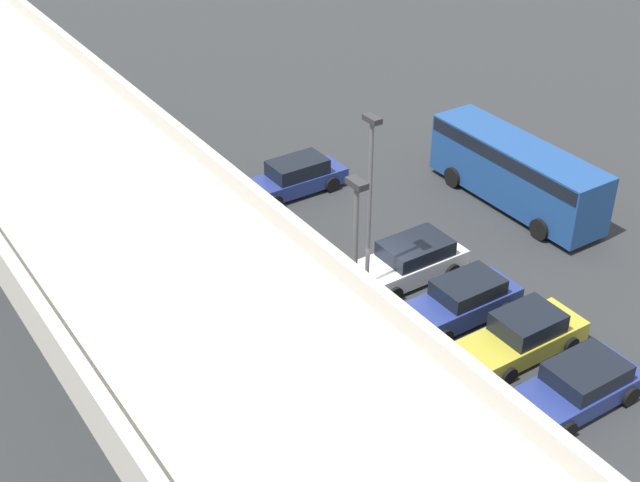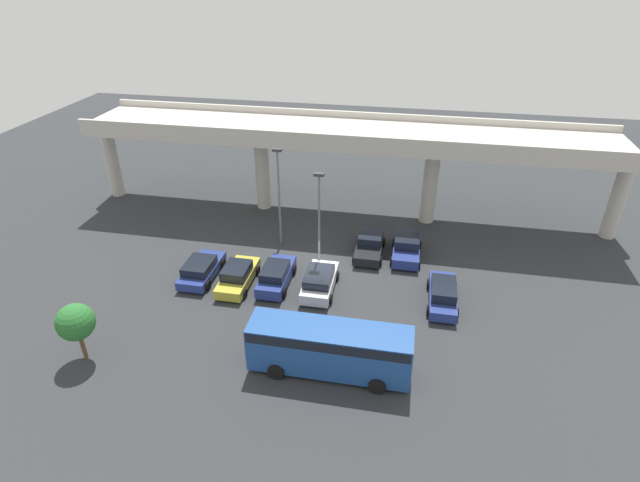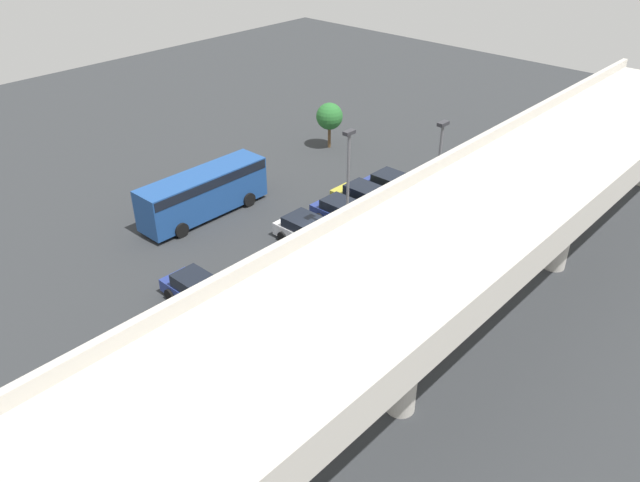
{
  "view_description": "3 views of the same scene",
  "coord_description": "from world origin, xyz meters",
  "views": [
    {
      "loc": [
        -21.87,
        17.24,
        19.78
      ],
      "look_at": [
        1.38,
        1.87,
        2.21
      ],
      "focal_mm": 50.0,
      "sensor_mm": 36.0,
      "label": 1
    },
    {
      "loc": [
        5.53,
        -29.23,
        20.2
      ],
      "look_at": [
        -0.25,
        0.79,
        2.56
      ],
      "focal_mm": 28.0,
      "sensor_mm": 36.0,
      "label": 2
    },
    {
      "loc": [
        23.41,
        20.65,
        19.48
      ],
      "look_at": [
        1.72,
        0.75,
        1.76
      ],
      "focal_mm": 35.0,
      "sensor_mm": 36.0,
      "label": 3
    }
  ],
  "objects": [
    {
      "name": "parked_car_6",
      "position": [
        8.44,
        -1.44,
        0.75
      ],
      "size": [
        1.98,
        4.88,
        1.57
      ],
      "rotation": [
        0.0,
        0.0,
        1.57
      ],
      "color": "navy",
      "rests_on": "ground_plane"
    },
    {
      "name": "parked_car_3",
      "position": [
        0.17,
        -1.53,
        0.75
      ],
      "size": [
        2.2,
        4.55,
        1.56
      ],
      "rotation": [
        0.0,
        0.0,
        1.57
      ],
      "color": "silver",
      "rests_on": "ground_plane"
    },
    {
      "name": "ground_plane",
      "position": [
        0.0,
        0.0,
        0.0
      ],
      "size": [
        94.05,
        94.05,
        0.0
      ],
      "primitive_type": "plane",
      "color": "#2D3033"
    },
    {
      "name": "shuttle_bus",
      "position": [
        2.16,
        -8.95,
        1.76
      ],
      "size": [
        8.88,
        2.58,
        2.95
      ],
      "color": "#1E478C",
      "rests_on": "ground_plane"
    },
    {
      "name": "parked_car_2",
      "position": [
        -2.95,
        -1.41,
        0.75
      ],
      "size": [
        2.05,
        4.66,
        1.58
      ],
      "rotation": [
        0.0,
        0.0,
        1.57
      ],
      "color": "navy",
      "rests_on": "ground_plane"
    },
    {
      "name": "parked_car_4",
      "position": [
        3.02,
        4.01,
        0.74
      ],
      "size": [
        2.2,
        4.59,
        1.61
      ],
      "rotation": [
        0.0,
        0.0,
        -1.57
      ],
      "color": "black",
      "rests_on": "ground_plane"
    },
    {
      "name": "tree_front_left",
      "position": [
        -11.78,
        -10.63,
        2.59
      ],
      "size": [
        2.1,
        2.1,
        3.66
      ],
      "color": "brown",
      "rests_on": "ground_plane"
    },
    {
      "name": "parked_car_5",
      "position": [
        5.84,
        4.19,
        0.81
      ],
      "size": [
        2.23,
        4.55,
        1.69
      ],
      "rotation": [
        0.0,
        0.0,
        -1.57
      ],
      "color": "navy",
      "rests_on": "ground_plane"
    },
    {
      "name": "lamp_post_mid_lot",
      "position": [
        -0.34,
        0.93,
        4.51
      ],
      "size": [
        0.7,
        0.35,
        7.65
      ],
      "color": "slate",
      "rests_on": "ground_plane"
    },
    {
      "name": "parked_car_1",
      "position": [
        -5.58,
        -1.92,
        0.71
      ],
      "size": [
        2.11,
        4.7,
        1.57
      ],
      "rotation": [
        0.0,
        0.0,
        1.57
      ],
      "color": "gold",
      "rests_on": "ground_plane"
    },
    {
      "name": "highway_overpass",
      "position": [
        -0.0,
        10.43,
        6.84
      ],
      "size": [
        45.12,
        6.81,
        8.31
      ],
      "color": "#BCB7AD",
      "rests_on": "ground_plane"
    },
    {
      "name": "lamp_post_near_aisle",
      "position": [
        -4.09,
        4.24,
        4.65
      ],
      "size": [
        0.7,
        0.35,
        7.93
      ],
      "color": "slate",
      "rests_on": "ground_plane"
    },
    {
      "name": "parked_car_0",
      "position": [
        -8.43,
        -1.58,
        0.69
      ],
      "size": [
        2.24,
        4.63,
        1.44
      ],
      "rotation": [
        0.0,
        0.0,
        1.57
      ],
      "color": "navy",
      "rests_on": "ground_plane"
    }
  ]
}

